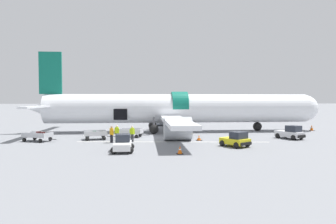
% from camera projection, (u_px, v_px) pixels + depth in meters
% --- Properties ---
extents(ground_plane, '(500.00, 500.00, 0.00)m').
position_uv_depth(ground_plane, '(160.00, 138.00, 33.03)').
color(ground_plane, slate).
extents(apron_marking_line, '(19.46, 2.02, 0.01)m').
position_uv_depth(apron_marking_line, '(173.00, 142.00, 30.28)').
color(apron_marking_line, silver).
rests_on(apron_marking_line, ground_plane).
extents(airplane, '(38.73, 33.24, 10.40)m').
position_uv_depth(airplane, '(176.00, 109.00, 39.89)').
color(airplane, white).
rests_on(airplane, ground_plane).
extents(baggage_tug_lead, '(1.86, 2.99, 1.39)m').
position_uv_depth(baggage_tug_lead, '(123.00, 144.00, 24.77)').
color(baggage_tug_lead, white).
rests_on(baggage_tug_lead, ground_plane).
extents(baggage_tug_mid, '(2.73, 2.95, 1.39)m').
position_uv_depth(baggage_tug_mid, '(236.00, 140.00, 27.24)').
color(baggage_tug_mid, yellow).
rests_on(baggage_tug_mid, ground_plane).
extents(baggage_tug_rear, '(2.63, 3.27, 1.49)m').
position_uv_depth(baggage_tug_rear, '(290.00, 133.00, 32.56)').
color(baggage_tug_rear, silver).
rests_on(baggage_tug_rear, ground_plane).
extents(baggage_cart_loading, '(3.45, 2.33, 0.96)m').
position_uv_depth(baggage_cart_loading, '(97.00, 135.00, 32.15)').
color(baggage_cart_loading, silver).
rests_on(baggage_cart_loading, ground_plane).
extents(baggage_cart_queued, '(3.70, 2.38, 0.96)m').
position_uv_depth(baggage_cart_queued, '(131.00, 133.00, 34.17)').
color(baggage_cart_queued, silver).
rests_on(baggage_cart_queued, ground_plane).
extents(baggage_cart_empty, '(3.75, 2.52, 1.02)m').
position_uv_depth(baggage_cart_empty, '(39.00, 137.00, 30.65)').
color(baggage_cart_empty, '#B7BABF').
rests_on(baggage_cart_empty, ground_plane).
extents(ground_crew_loader_a, '(0.53, 0.53, 1.67)m').
position_uv_depth(ground_crew_loader_a, '(112.00, 134.00, 29.71)').
color(ground_crew_loader_a, black).
rests_on(ground_crew_loader_a, ground_plane).
extents(ground_crew_loader_b, '(0.55, 0.50, 1.62)m').
position_uv_depth(ground_crew_loader_b, '(117.00, 132.00, 31.20)').
color(ground_crew_loader_b, black).
rests_on(ground_crew_loader_b, ground_plane).
extents(ground_crew_driver, '(0.56, 0.48, 1.62)m').
position_uv_depth(ground_crew_driver, '(132.00, 133.00, 30.31)').
color(ground_crew_driver, '#2D2D33').
rests_on(ground_crew_driver, ground_plane).
extents(safety_cone_nose, '(0.64, 0.64, 0.78)m').
position_uv_depth(safety_cone_nose, '(312.00, 128.00, 41.17)').
color(safety_cone_nose, black).
rests_on(safety_cone_nose, ground_plane).
extents(safety_cone_engine_left, '(0.52, 0.52, 0.68)m').
position_uv_depth(safety_cone_engine_left, '(180.00, 150.00, 23.60)').
color(safety_cone_engine_left, black).
rests_on(safety_cone_engine_left, ground_plane).
extents(safety_cone_wingtip, '(0.63, 0.63, 0.56)m').
position_uv_depth(safety_cone_wingtip, '(199.00, 138.00, 31.38)').
color(safety_cone_wingtip, black).
rests_on(safety_cone_wingtip, ground_plane).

